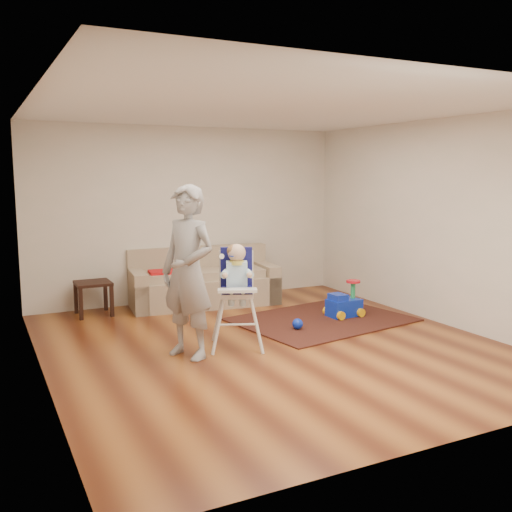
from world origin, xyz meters
name	(u,v)px	position (x,y,z in m)	size (l,w,h in m)	color
ground	(271,345)	(0.00, 0.00, 0.00)	(5.50, 5.50, 0.00)	#4D200E
room_envelope	(251,183)	(0.00, 0.53, 1.88)	(5.04, 5.52, 2.72)	silver
sofa	(204,277)	(0.05, 2.30, 0.43)	(2.29, 1.14, 0.85)	gray
side_table	(94,298)	(-1.58, 2.37, 0.24)	(0.48, 0.48, 0.48)	black
area_rug	(322,320)	(1.15, 0.69, 0.01)	(2.23, 1.67, 0.02)	#32150D
ride_on_toy	(344,298)	(1.52, 0.70, 0.27)	(0.45, 0.32, 0.50)	#0E2BBF
toy_ball	(298,324)	(0.59, 0.40, 0.09)	(0.14, 0.14, 0.14)	#0E2BBF
high_chair	(237,298)	(-0.39, 0.11, 0.58)	(0.73, 0.73, 1.21)	silver
adult	(188,272)	(-1.00, 0.04, 0.94)	(0.68, 0.45, 1.87)	#949396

